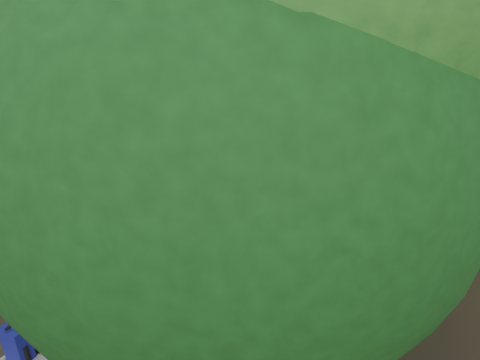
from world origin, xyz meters
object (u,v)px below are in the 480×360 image
Objects in this scene: backpack_right_b at (93,355)px; duffel_right_khaki at (157,309)px; backpack_left_a at (17,341)px; backpack_left_c at (77,301)px; backpack_right_c at (126,331)px; duffel_right_black at (170,288)px; backpack_left_d at (104,281)px; lone_suitcase_on_sand at (326,137)px; suitcase_on_boardwalk at (86,293)px; kayak at (277,117)px; sun_lounger at (431,143)px; backpack_left_b at (33,334)px; backpack_right_d at (140,316)px.

duffel_right_khaki is at bearing 67.94° from backpack_right_b.
backpack_left_c is (0.08, 1.31, -0.02)m from backpack_left_a.
duffel_right_khaki is (1.45, 2.12, -0.22)m from backpack_left_a.
duffel_right_black is at bearing 114.48° from backpack_right_c.
backpack_left_c reaches higher than duffel_right_black.
backpack_right_b is (1.41, -1.63, 0.10)m from backpack_left_d.
lone_suitcase_on_sand is at bearing 111.38° from duffel_right_black.
duffel_right_khaki is (0.09, 1.59, -0.16)m from backpack_right_b.
backpack_right_b is at bearing -82.23° from lone_suitcase_on_sand.
backpack_left_c is 1.07× the size of lone_suitcase_on_sand.
lone_suitcase_on_sand is at bearing 92.06° from suitcase_on_boardwalk.
backpack_left_c reaches higher than backpack_right_c.
backpack_left_a is at bearing -81.17° from suitcase_on_boardwalk.
sun_lounger reaches higher than kayak.
duffel_right_khaki is 0.62m from duffel_right_black.
backpack_left_b is at bearing 170.13° from backpack_right_b.
backpack_left_c is at bearing 179.40° from backpack_right_d.
backpack_left_c is 1.12× the size of backpack_right_b.
lone_suitcase_on_sand is (-0.45, 11.11, -0.03)m from backpack_right_c.
sun_lounger is at bearing 74.21° from duffel_right_khaki.
backpack_left_a is 1.12× the size of lone_suitcase_on_sand.
backpack_right_b is 1.22m from backpack_right_d.
backpack_left_b reaches higher than backpack_left_d.
kayak is 6.29m from sun_lounger.
kayak is (-1.97, 12.63, -0.33)m from backpack_left_c.
backpack_left_a reaches higher than lone_suitcase_on_sand.
duffel_right_khaki is at bearing 39.73° from backpack_left_b.
duffel_right_khaki is at bearing -58.14° from kayak.
duffel_right_black is at bearing 46.32° from suitcase_on_boardwalk.
backpack_left_d is 12.72m from sun_lounger.
duffel_right_black is at bearing 72.29° from backpack_right_d.
backpack_right_b reaches higher than kayak.
backpack_left_d is at bearing 99.32° from backpack_left_c.
duffel_right_khaki is (0.03, 0.84, -0.10)m from backpack_right_c.
backpack_left_d is 0.85× the size of duffel_right_khaki.
backpack_left_b is at bearing -98.88° from duffel_right_black.
backpack_left_b is 2.73m from duffel_right_black.
backpack_right_b reaches higher than sun_lounger.
backpack_left_c is 1.34m from backpack_right_c.
kayak is at bearing 157.39° from lone_suitcase_on_sand.
backpack_right_b is 13.81m from kayak.
backpack_left_c is at bearing -88.68° from lone_suitcase_on_sand.
backpack_right_d is 10.65m from lone_suitcase_on_sand.
backpack_left_b is 1.36m from backpack_right_b.
backpack_left_d is at bearing 98.09° from suitcase_on_boardwalk.
backpack_right_d is at bearing 72.19° from backpack_right_b.
backpack_left_d is 0.64× the size of duffel_right_black.
backpack_left_d is 1.47m from duffel_right_black.
duffel_right_black is 1.73m from suitcase_on_boardwalk.
backpack_right_d is 0.67× the size of lone_suitcase_on_sand.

